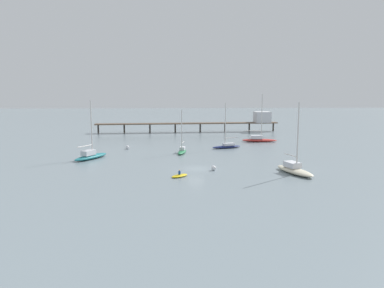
{
  "coord_description": "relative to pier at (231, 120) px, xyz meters",
  "views": [
    {
      "loc": [
        -3.14,
        -66.11,
        14.03
      ],
      "look_at": [
        0.0,
        19.55,
        1.5
      ],
      "focal_mm": 36.38,
      "sensor_mm": 36.0,
      "label": 1
    }
  ],
  "objects": [
    {
      "name": "ground_plane",
      "position": [
        -13.66,
        -56.78,
        -3.76
      ],
      "size": [
        400.0,
        400.0,
        0.0
      ],
      "primitive_type": "plane",
      "color": "gray"
    },
    {
      "name": "pier",
      "position": [
        0.0,
        0.0,
        0.0
      ],
      "size": [
        57.56,
        7.67,
        6.31
      ],
      "color": "brown",
      "rests_on": "ground_plane"
    },
    {
      "name": "sailboat_teal",
      "position": [
        -34.07,
        -46.73,
        -3.0
      ],
      "size": [
        6.23,
        8.81,
        11.59
      ],
      "color": "#1E727A",
      "rests_on": "ground_plane"
    },
    {
      "name": "sailboat_green",
      "position": [
        -15.92,
        -40.39,
        -3.12
      ],
      "size": [
        2.54,
        6.51,
        9.21
      ],
      "color": "#287F4C",
      "rests_on": "ground_plane"
    },
    {
      "name": "sailboat_navy",
      "position": [
        -5.42,
        -33.83,
        -3.13
      ],
      "size": [
        7.36,
        4.05,
        10.5
      ],
      "color": "navy",
      "rests_on": "ground_plane"
    },
    {
      "name": "sailboat_red",
      "position": [
        4.26,
        -23.5,
        -3.01
      ],
      "size": [
        9.2,
        3.0,
        12.36
      ],
      "color": "red",
      "rests_on": "ground_plane"
    },
    {
      "name": "sailboat_cream",
      "position": [
        2.31,
        -60.99,
        -3.02
      ],
      "size": [
        5.41,
        9.42,
        11.67
      ],
      "color": "beige",
      "rests_on": "ground_plane"
    },
    {
      "name": "dinghy_yellow",
      "position": [
        -16.58,
        -62.76,
        -3.56
      ],
      "size": [
        3.24,
        3.21,
        1.14
      ],
      "color": "yellow",
      "rests_on": "ground_plane"
    },
    {
      "name": "mooring_buoy_inner",
      "position": [
        -10.75,
        -58.25,
        -3.34
      ],
      "size": [
        0.85,
        0.85,
        0.85
      ],
      "primitive_type": "sphere",
      "color": "silver",
      "rests_on": "ground_plane"
    },
    {
      "name": "mooring_buoy_outer",
      "position": [
        -28.37,
        -34.48,
        -3.34
      ],
      "size": [
        0.84,
        0.84,
        0.84
      ],
      "primitive_type": "sphere",
      "color": "silver",
      "rests_on": "ground_plane"
    }
  ]
}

